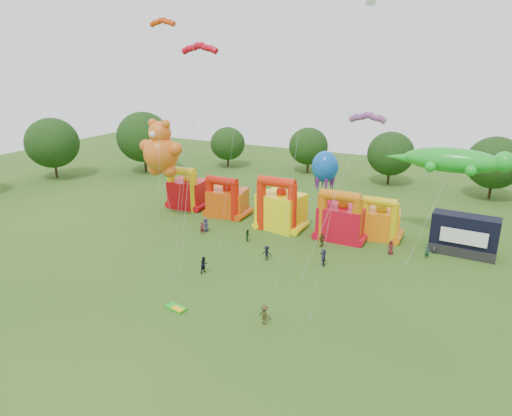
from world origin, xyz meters
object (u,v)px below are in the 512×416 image
at_px(octopus_kite, 319,185).
at_px(spectator_4, 322,240).
at_px(bouncy_castle_0, 187,192).
at_px(stage_trailer, 464,235).
at_px(gecko_kite, 438,195).
at_px(teddy_bear_kite, 161,153).
at_px(spectator_0, 206,225).
at_px(bouncy_castle_2, 280,209).

bearing_deg(octopus_kite, spectator_4, -67.73).
height_order(bouncy_castle_0, spectator_4, bouncy_castle_0).
relative_size(stage_trailer, spectator_4, 4.14).
height_order(bouncy_castle_0, gecko_kite, gecko_kite).
height_order(teddy_bear_kite, spectator_4, teddy_bear_kite).
distance_m(stage_trailer, spectator_0, 31.88).
xyz_separation_m(bouncy_castle_0, spectator_4, (23.59, -5.62, -1.61)).
xyz_separation_m(stage_trailer, spectator_4, (-15.44, -5.52, -1.41)).
xyz_separation_m(teddy_bear_kite, spectator_0, (7.67, -1.33, -8.75)).
height_order(stage_trailer, spectator_0, stage_trailer).
distance_m(teddy_bear_kite, spectator_0, 11.71).
xyz_separation_m(bouncy_castle_0, stage_trailer, (39.03, -0.10, -0.20)).
bearing_deg(gecko_kite, bouncy_castle_0, -179.55).
bearing_deg(stage_trailer, octopus_kite, 171.81).
xyz_separation_m(bouncy_castle_2, gecko_kite, (19.17, 2.25, 3.89)).
xyz_separation_m(teddy_bear_kite, octopus_kite, (19.85, 8.72, -4.26)).
distance_m(gecko_kite, octopus_kite, 15.60).
relative_size(bouncy_castle_0, spectator_4, 3.68).
bearing_deg(bouncy_castle_0, teddy_bear_kite, -86.53).
relative_size(octopus_kite, spectator_0, 5.53).
distance_m(bouncy_castle_0, bouncy_castle_2, 16.54).
distance_m(bouncy_castle_2, teddy_bear_kite, 17.94).
relative_size(teddy_bear_kite, gecko_kite, 0.98).
bearing_deg(bouncy_castle_0, spectator_4, -13.41).
height_order(bouncy_castle_2, gecko_kite, gecko_kite).
bearing_deg(spectator_4, bouncy_castle_2, -79.14).
bearing_deg(stage_trailer, teddy_bear_kite, -171.16).
bearing_deg(spectator_0, spectator_4, 18.04).
bearing_deg(teddy_bear_kite, stage_trailer, 8.84).
bearing_deg(octopus_kite, bouncy_castle_2, -129.71).
height_order(bouncy_castle_0, stage_trailer, bouncy_castle_0).
height_order(bouncy_castle_0, octopus_kite, octopus_kite).
height_order(gecko_kite, spectator_0, gecko_kite).
xyz_separation_m(spectator_0, spectator_4, (15.55, 1.82, -0.01)).
distance_m(bouncy_castle_0, spectator_4, 24.30).
distance_m(bouncy_castle_2, stage_trailer, 22.69).
height_order(teddy_bear_kite, spectator_0, teddy_bear_kite).
distance_m(bouncy_castle_2, octopus_kite, 6.49).
bearing_deg(spectator_0, bouncy_castle_0, 148.59).
distance_m(octopus_kite, spectator_4, 9.96).
xyz_separation_m(teddy_bear_kite, spectator_4, (23.22, 0.49, -8.76)).
relative_size(octopus_kite, spectator_4, 5.56).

